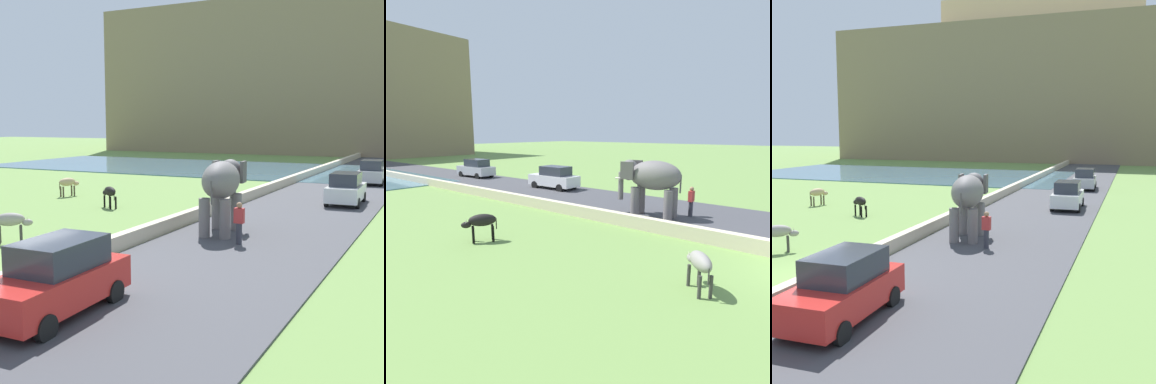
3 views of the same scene
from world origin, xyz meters
TOP-DOWN VIEW (x-y plane):
  - road_surface at (5.00, 20.00)m, footprint 7.00×120.00m
  - barrier_wall at (1.20, 18.00)m, footprint 0.40×110.00m
  - elephant at (3.40, 7.55)m, footprint 1.72×3.55m
  - person_beside_elephant at (4.76, 5.89)m, footprint 0.36×0.22m
  - car_white at (6.58, 17.46)m, footprint 1.88×4.04m
  - car_silver at (6.58, 28.06)m, footprint 1.92×4.07m
  - cow_black at (-4.50, 10.93)m, footprint 1.36×1.01m
  - cow_grey at (-3.13, 2.57)m, footprint 1.25×1.18m

SIDE VIEW (x-z plane):
  - road_surface at x=5.00m, z-range 0.00..0.06m
  - barrier_wall at x=1.20m, z-range 0.00..0.60m
  - cow_black at x=-4.50m, z-range 0.26..1.41m
  - cow_grey at x=-3.13m, z-range 0.26..1.41m
  - person_beside_elephant at x=4.76m, z-range 0.06..1.69m
  - car_white at x=6.58m, z-range 0.00..1.80m
  - car_silver at x=6.58m, z-range 0.00..1.80m
  - elephant at x=3.40m, z-range 0.54..3.53m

